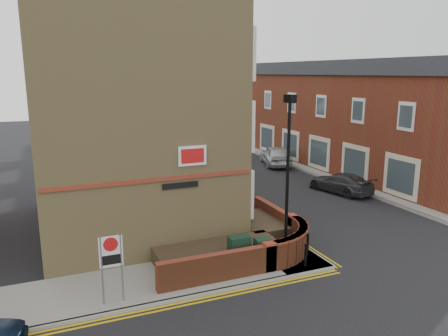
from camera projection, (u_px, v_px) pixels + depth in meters
ground at (263, 284)px, 15.17m from camera, size 120.00×120.00×0.00m
pavement_corner at (153, 282)px, 15.18m from camera, size 13.00×3.00×0.12m
pavement_main at (181, 177)px, 30.32m from camera, size 2.00×32.00×0.12m
pavement_far at (338, 172)px, 31.77m from camera, size 4.00×40.00×0.12m
kerb_side at (165, 302)px, 13.83m from camera, size 13.00×0.15×0.12m
kerb_main_near at (194, 176)px, 30.69m from camera, size 0.15×32.00×0.12m
kerb_main_far at (315, 175)px, 31.02m from camera, size 0.15×40.00×0.12m
yellow_lines_side at (167, 307)px, 13.62m from camera, size 13.00×0.28×0.01m
yellow_lines_main at (198, 176)px, 30.80m from camera, size 0.28×32.00×0.01m
corner_building at (128, 94)px, 19.96m from camera, size 8.95×10.40×13.60m
garden_wall at (233, 256)px, 17.42m from camera, size 6.80×6.00×1.20m
lamppost at (288, 178)px, 16.13m from camera, size 0.25×0.50×6.30m
utility_cabinet_large at (239, 252)px, 16.07m from camera, size 0.80×0.45×1.20m
utility_cabinet_small at (262, 253)px, 16.11m from camera, size 0.55×0.40×1.10m
bollard_near at (306, 255)px, 16.16m from camera, size 0.11×0.11×0.90m
bollard_far at (307, 245)px, 17.11m from camera, size 0.11×0.11×0.90m
zone_sign at (111, 257)px, 13.37m from camera, size 0.72×0.07×2.20m
far_terrace at (325, 112)px, 35.09m from camera, size 5.40×30.40×8.00m
far_terrace_cream at (224, 98)px, 54.00m from camera, size 5.40×12.40×8.00m
tree_near at (188, 112)px, 27.56m from camera, size 3.64×3.65×6.70m
tree_mid at (157, 98)px, 34.66m from camera, size 4.03×4.03×7.42m
tree_far at (136, 96)px, 41.92m from camera, size 3.81×3.81×7.00m
traffic_light_assembly at (154, 124)px, 37.99m from camera, size 0.20×0.16×4.20m
silver_car_near at (220, 166)px, 30.56m from camera, size 1.64×4.69×1.54m
red_car_main at (210, 166)px, 31.01m from camera, size 3.61×5.06×1.28m
grey_car_far at (341, 183)px, 26.52m from camera, size 2.60×4.47×1.22m
silver_car_far at (276, 155)px, 34.38m from camera, size 3.17×4.98×1.58m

